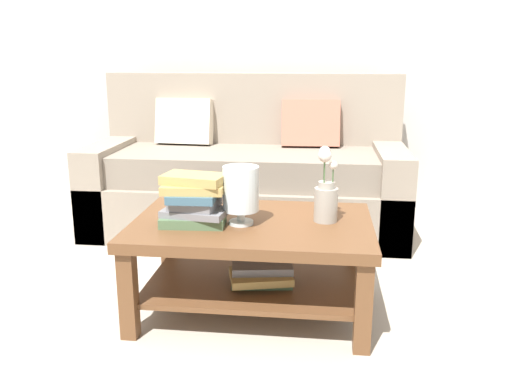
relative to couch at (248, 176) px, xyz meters
The scene contains 7 objects.
ground_plane 1.06m from the couch, 83.41° to the right, with size 10.00×10.00×0.00m, color #ADA393.
back_wall 1.19m from the couch, 80.25° to the left, with size 6.40×0.12×2.70m, color #BCB7B2.
couch is the anchor object (origin of this frame).
coffee_table 1.30m from the couch, 81.33° to the right, with size 1.10×0.74×0.45m.
book_stack_main 1.38m from the couch, 92.54° to the right, with size 0.30×0.23×0.23m.
glass_hurricane_vase 1.36m from the couch, 83.65° to the right, with size 0.16×0.16×0.27m.
flower_pitcher 1.37m from the couch, 67.03° to the right, with size 0.11×0.12×0.34m.
Camera 1 is at (0.38, -2.65, 1.20)m, focal length 37.83 mm.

